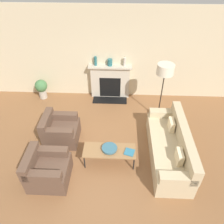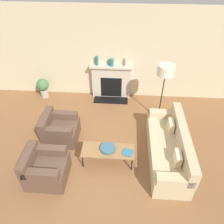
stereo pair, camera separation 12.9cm
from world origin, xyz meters
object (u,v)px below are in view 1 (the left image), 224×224
object	(u,v)px
mantel_vase_left	(96,61)
mantel_vase_center_left	(110,62)
armchair_near	(47,170)
fireplace	(110,82)
mantel_vase_center_right	(125,62)
book	(129,152)
floor_lamp	(165,74)
coffee_table	(109,151)
armchair_far	(60,131)
potted_plant	(41,88)
bowl	(109,148)
couch	(170,147)

from	to	relation	value
mantel_vase_left	mantel_vase_center_left	xyz separation A→B (m)	(0.45, 0.00, -0.04)
armchair_near	fireplace	bearing A→B (deg)	-19.72
armchair_near	mantel_vase_center_right	distance (m)	3.90
fireplace	book	xyz separation A→B (m)	(0.59, -2.88, -0.13)
armchair_near	floor_lamp	xyz separation A→B (m)	(2.70, 2.27, 1.17)
armchair_near	book	xyz separation A→B (m)	(1.80, 0.49, 0.11)
coffee_table	armchair_far	bearing A→B (deg)	152.36
book	floor_lamp	world-z (taller)	floor_lamp
fireplace	potted_plant	distance (m)	2.28
armchair_far	mantel_vase_center_right	size ratio (longest dim) A/B	3.23
coffee_table	bowl	size ratio (longest dim) A/B	3.41
bowl	book	xyz separation A→B (m)	(0.46, -0.07, -0.03)
bowl	mantel_vase_center_right	bearing A→B (deg)	83.40
book	potted_plant	world-z (taller)	potted_plant
couch	book	xyz separation A→B (m)	(-0.99, -0.28, 0.09)
mantel_vase_left	mantel_vase_center_right	bearing A→B (deg)	0.00
couch	floor_lamp	xyz separation A→B (m)	(-0.09, 1.50, 1.16)
potted_plant	fireplace	bearing A→B (deg)	4.93
armchair_near	coffee_table	distance (m)	1.44
armchair_near	floor_lamp	size ratio (longest dim) A/B	0.49
armchair_far	mantel_vase_center_left	bearing A→B (deg)	-29.29
bowl	mantel_vase_left	size ratio (longest dim) A/B	1.24
floor_lamp	coffee_table	bearing A→B (deg)	-128.31
armchair_near	mantel_vase_left	world-z (taller)	mantel_vase_left
bowl	floor_lamp	distance (m)	2.42
book	mantel_vase_center_right	distance (m)	3.02
couch	potted_plant	xyz separation A→B (m)	(-3.85, 2.41, 0.07)
fireplace	armchair_near	distance (m)	3.59
fireplace	armchair_near	bearing A→B (deg)	-109.72
fireplace	book	world-z (taller)	fireplace
fireplace	mantel_vase_center_left	distance (m)	0.69
floor_lamp	mantel_vase_left	world-z (taller)	floor_lamp
potted_plant	floor_lamp	bearing A→B (deg)	-13.59
armchair_far	potted_plant	bearing A→B (deg)	28.69
armchair_far	floor_lamp	xyz separation A→B (m)	(2.70, 1.03, 1.17)
armchair_far	floor_lamp	bearing A→B (deg)	-69.13
bowl	floor_lamp	world-z (taller)	floor_lamp
armchair_near	mantel_vase_center_left	size ratio (longest dim) A/B	4.04
armchair_far	mantel_vase_left	world-z (taller)	mantel_vase_left
mantel_vase_left	mantel_vase_center_left	world-z (taller)	mantel_vase_left
armchair_near	floor_lamp	world-z (taller)	floor_lamp
mantel_vase_center_left	mantel_vase_center_right	size ratio (longest dim) A/B	0.80
mantel_vase_center_right	potted_plant	world-z (taller)	mantel_vase_center_right
mantel_vase_center_left	armchair_near	bearing A→B (deg)	-109.56
floor_lamp	mantel_vase_center_right	bearing A→B (deg)	132.85
armchair_far	mantel_vase_center_left	xyz separation A→B (m)	(1.20, 2.15, 0.93)
armchair_far	coffee_table	size ratio (longest dim) A/B	0.71
armchair_near	mantel_vase_center_left	bearing A→B (deg)	-19.56
bowl	fireplace	bearing A→B (deg)	92.54
floor_lamp	mantel_vase_center_left	bearing A→B (deg)	143.18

